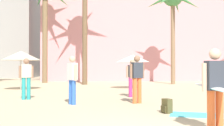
{
  "coord_description": "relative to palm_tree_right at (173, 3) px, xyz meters",
  "views": [
    {
      "loc": [
        -0.88,
        -5.04,
        1.34
      ],
      "look_at": [
        -0.3,
        5.32,
        1.5
      ],
      "focal_mm": 45.69,
      "sensor_mm": 36.0,
      "label": 1
    }
  ],
  "objects": [
    {
      "name": "person_far_left",
      "position": [
        -9.05,
        -10.3,
        -5.57
      ],
      "size": [
        0.6,
        0.34,
        1.72
      ],
      "rotation": [
        0.0,
        0.0,
        5.05
      ],
      "color": "teal",
      "rests_on": "ground"
    },
    {
      "name": "person_near_right",
      "position": [
        -4.49,
        -9.54,
        -5.58
      ],
      "size": [
        0.61,
        0.3,
        1.71
      ],
      "rotation": [
        0.0,
        0.0,
        4.94
      ],
      "color": "#B7337F",
      "rests_on": "ground"
    },
    {
      "name": "beach_towel",
      "position": [
        -3.16,
        -14.56,
        -6.51
      ],
      "size": [
        1.99,
        1.39,
        0.01
      ],
      "primitive_type": "cube",
      "rotation": [
        0.0,
        0.0,
        -0.31
      ],
      "color": "#4CC6D6",
      "rests_on": "ground"
    },
    {
      "name": "person_far_right",
      "position": [
        -3.66,
        -16.64,
        -5.58
      ],
      "size": [
        0.61,
        2.67,
        1.74
      ],
      "rotation": [
        0.0,
        0.0,
        1.74
      ],
      "color": "orange",
      "rests_on": "ground"
    },
    {
      "name": "cafe_umbrella_0",
      "position": [
        -10.55,
        -5.34,
        -4.47
      ],
      "size": [
        2.28,
        2.28,
        2.31
      ],
      "color": "gray",
      "rests_on": "ground"
    },
    {
      "name": "person_mid_right",
      "position": [
        -4.62,
        -11.81,
        -5.53
      ],
      "size": [
        0.59,
        0.35,
        1.79
      ],
      "rotation": [
        0.0,
        0.0,
        5.09
      ],
      "color": "orange",
      "rests_on": "ground"
    },
    {
      "name": "palm_tree_right",
      "position": [
        0.0,
        0.0,
        0.0
      ],
      "size": [
        4.27,
        4.34,
        7.86
      ],
      "color": "#896B4C",
      "rests_on": "ground"
    },
    {
      "name": "person_mid_left",
      "position": [
        -7.0,
        -11.99,
        -5.55
      ],
      "size": [
        0.41,
        0.56,
        1.76
      ],
      "rotation": [
        0.0,
        0.0,
        0.57
      ],
      "color": "blue",
      "rests_on": "ground"
    },
    {
      "name": "backpack",
      "position": [
        -4.07,
        -14.1,
        -6.31
      ],
      "size": [
        0.32,
        0.34,
        0.42
      ],
      "rotation": [
        0.0,
        0.0,
        3.51
      ],
      "color": "brown",
      "rests_on": "ground"
    },
    {
      "name": "hotel_pink",
      "position": [
        -0.69,
        10.14,
        1.69
      ],
      "size": [
        21.35,
        11.02,
        16.4
      ],
      "primitive_type": "cube",
      "color": "pink",
      "rests_on": "ground"
    },
    {
      "name": "cafe_umbrella_2",
      "position": [
        -3.87,
        -4.85,
        -4.62
      ],
      "size": [
        2.07,
        2.07,
        2.12
      ],
      "color": "gray",
      "rests_on": "ground"
    }
  ]
}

